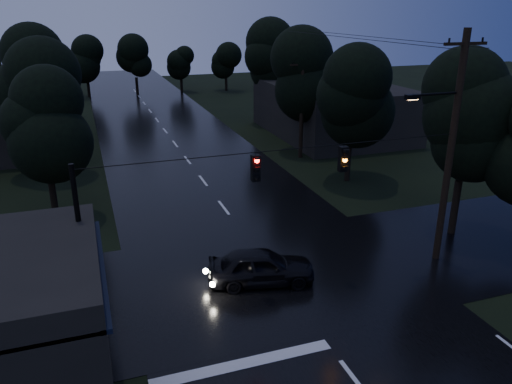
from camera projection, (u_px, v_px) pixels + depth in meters
main_road at (188, 160)px, 37.25m from camera, size 12.00×120.00×0.02m
cross_street at (274, 275)px, 21.31m from camera, size 60.00×9.00×0.02m
building_far_right at (332, 110)px, 44.35m from camera, size 10.00×14.00×4.40m
utility_pole_main at (449, 146)px, 20.88m from camera, size 3.50×0.30×10.00m
utility_pole_far at (302, 107)px, 36.69m from camera, size 2.00×0.30×7.50m
anchor_pole_left at (82, 248)px, 17.07m from camera, size 0.18×0.18×6.00m
span_signals at (300, 163)px, 18.77m from camera, size 15.00×0.37×1.12m
tree_corner_near at (469, 116)px, 23.20m from camera, size 4.48×4.48×9.44m
tree_left_a at (42, 121)px, 25.57m from camera, size 3.92×3.92×8.26m
tree_left_b at (38, 91)px, 32.35m from camera, size 4.20×4.20×8.85m
tree_left_c at (36, 69)px, 40.89m from camera, size 4.48×4.48×9.44m
tree_right_a at (352, 95)px, 30.99m from camera, size 4.20×4.20×8.85m
tree_right_b at (307, 73)px, 38.13m from camera, size 4.48×4.48×9.44m
tree_right_c at (269, 57)px, 47.04m from camera, size 4.76×4.76×10.03m
car at (261, 267)px, 20.45m from camera, size 4.66×2.69×1.49m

